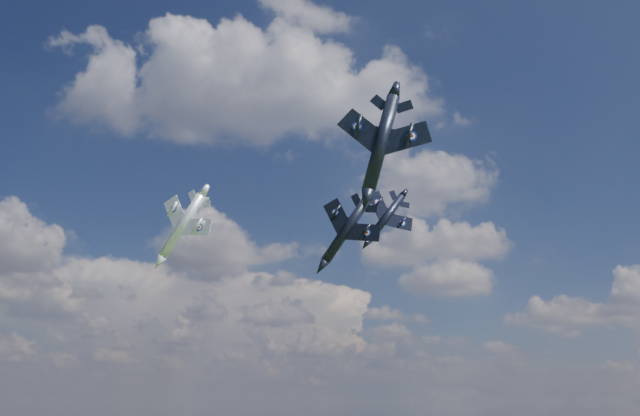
# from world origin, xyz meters

# --- Properties ---
(jet_lead_navy) EXTENTS (14.28, 17.14, 8.73)m
(jet_lead_navy) POSITION_xyz_m (9.81, 13.15, 79.49)
(jet_lead_navy) COLOR black
(jet_right_navy) EXTENTS (14.61, 18.06, 6.44)m
(jet_right_navy) POSITION_xyz_m (13.82, -6.38, 84.55)
(jet_right_navy) COLOR black
(jet_high_navy) EXTENTS (13.08, 15.93, 8.23)m
(jet_high_navy) POSITION_xyz_m (16.57, 27.52, 85.48)
(jet_high_navy) COLOR black
(jet_left_silver) EXTENTS (16.05, 18.76, 9.22)m
(jet_left_silver) POSITION_xyz_m (-16.18, 21.37, 82.72)
(jet_left_silver) COLOR #B2B7BD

